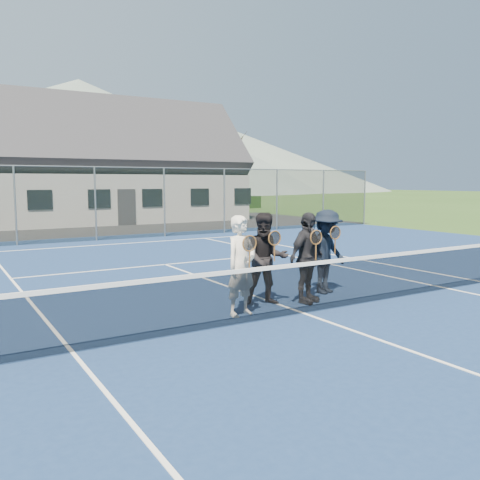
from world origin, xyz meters
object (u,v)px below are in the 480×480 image
(player_c, at_px, (307,258))
(player_d, at_px, (326,252))
(player_b, at_px, (266,259))
(tennis_net, at_px, (304,286))
(clubhouse, at_px, (112,156))
(player_a, at_px, (241,266))

(player_c, distance_m, player_d, 1.01)
(player_b, bearing_deg, tennis_net, -78.80)
(clubhouse, bearing_deg, tennis_net, -99.46)
(tennis_net, xyz_separation_m, clubhouse, (4.00, 24.00, 3.45))
(clubhouse, xyz_separation_m, player_b, (-4.19, -23.06, -3.07))
(tennis_net, bearing_deg, player_d, 36.89)
(player_b, bearing_deg, player_a, -152.36)
(clubhouse, height_order, player_d, clubhouse)
(tennis_net, relative_size, clubhouse, 0.75)
(player_a, xyz_separation_m, player_b, (0.84, 0.44, -0.00))
(player_b, distance_m, player_d, 1.67)
(clubhouse, distance_m, player_b, 23.63)
(clubhouse, relative_size, player_a, 8.67)
(tennis_net, distance_m, clubhouse, 24.57)
(player_a, height_order, player_b, same)
(player_a, distance_m, player_d, 2.58)
(tennis_net, height_order, player_d, player_d)
(clubhouse, bearing_deg, player_c, -98.34)
(tennis_net, xyz_separation_m, player_c, (0.58, 0.65, 0.38))
(player_b, height_order, player_d, same)
(player_d, bearing_deg, player_c, -152.93)
(player_d, bearing_deg, tennis_net, -143.11)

